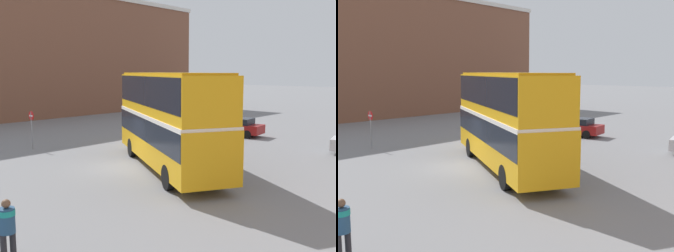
{
  "view_description": "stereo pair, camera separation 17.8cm",
  "coord_description": "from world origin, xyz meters",
  "views": [
    {
      "loc": [
        15.4,
        -13.2,
        4.97
      ],
      "look_at": [
        1.99,
        1.53,
        2.22
      ],
      "focal_mm": 42.0,
      "sensor_mm": 36.0,
      "label": 1
    },
    {
      "loc": [
        15.53,
        -13.08,
        4.97
      ],
      "look_at": [
        1.99,
        1.53,
        2.22
      ],
      "focal_mm": 42.0,
      "sensor_mm": 36.0,
      "label": 2
    }
  ],
  "objects": [
    {
      "name": "ground_plane",
      "position": [
        0.0,
        0.0,
        0.0
      ],
      "size": [
        240.0,
        240.0,
        0.0
      ],
      "primitive_type": "plane",
      "color": "slate"
    },
    {
      "name": "parked_car_side_street",
      "position": [
        -1.06,
        12.92,
        0.73
      ],
      "size": [
        4.21,
        2.28,
        1.41
      ],
      "rotation": [
        0.0,
        0.0,
        3.28
      ],
      "color": "maroon",
      "rests_on": "ground_plane"
    },
    {
      "name": "double_decker_bus",
      "position": [
        1.99,
        1.53,
        2.83
      ],
      "size": [
        11.0,
        7.8,
        4.93
      ],
      "rotation": [
        0.0,
        0.0,
        -0.52
      ],
      "color": "gold",
      "rests_on": "ground_plane"
    },
    {
      "name": "no_entry_sign",
      "position": [
        -8.01,
        -0.57,
        1.64
      ],
      "size": [
        0.59,
        0.08,
        2.46
      ],
      "color": "gray",
      "rests_on": "ground_plane"
    },
    {
      "name": "parked_car_kerb_far",
      "position": [
        -8.19,
        15.51,
        0.8
      ],
      "size": [
        4.26,
        1.97,
        1.59
      ],
      "rotation": [
        0.0,
        0.0,
        3.16
      ],
      "color": "navy",
      "rests_on": "ground_plane"
    },
    {
      "name": "pedestrian_foreground",
      "position": [
        5.84,
        -8.85,
        1.07
      ],
      "size": [
        0.47,
        0.47,
        1.75
      ],
      "rotation": [
        0.0,
        0.0,
        3.25
      ],
      "color": "#232328",
      "rests_on": "ground_plane"
    },
    {
      "name": "building_row_left",
      "position": [
        -26.26,
        13.76,
        6.99
      ],
      "size": [
        9.32,
        37.14,
        13.96
      ],
      "color": "brown",
      "rests_on": "ground_plane"
    }
  ]
}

